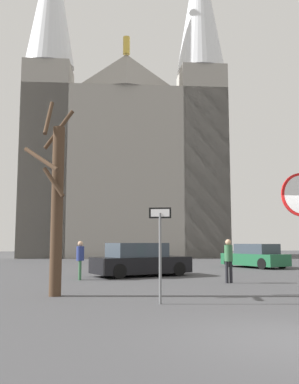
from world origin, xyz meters
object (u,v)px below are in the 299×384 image
bare_tree (56,202)px  pedestrian_standing (80,256)px  one_way_arrow_sign (160,243)px  pedestrian_walking (229,256)px  parked_car_far_black (140,261)px  parked_car_near_green (255,256)px  cathedral (125,152)px

bare_tree → pedestrian_standing: bare_tree is taller
pedestrian_standing → one_way_arrow_sign: bearing=-72.4°
pedestrian_walking → pedestrian_standing: bearing=159.9°
parked_car_far_black → pedestrian_standing: (-2.69, -1.54, 0.26)m
parked_car_near_green → pedestrian_standing: (-10.31, -6.62, 0.29)m
parked_car_near_green → pedestrian_walking: 9.85m
bare_tree → parked_car_near_green: (10.93, 11.70, -2.11)m
parked_car_far_black → pedestrian_standing: pedestrian_standing is taller
parked_car_far_black → pedestrian_standing: size_ratio=3.00×
one_way_arrow_sign → parked_car_far_black: bearing=87.0°
parked_car_far_black → pedestrian_standing: bearing=-150.3°
pedestrian_walking → parked_car_near_green: bearing=62.2°
one_way_arrow_sign → pedestrian_walking: (3.50, 4.95, -0.55)m
bare_tree → parked_car_far_black: bare_tree is taller
bare_tree → cathedral: bearing=81.7°
bare_tree → parked_car_near_green: bearing=47.0°
bare_tree → pedestrian_walking: (6.35, 2.99, -1.76)m
cathedral → bare_tree: cathedral is taller
bare_tree → parked_car_far_black: bearing=63.5°
cathedral → pedestrian_walking: cathedral is taller
bare_tree → parked_car_far_black: (3.30, 6.62, -2.07)m
cathedral → parked_car_far_black: 26.37m
one_way_arrow_sign → pedestrian_standing: size_ratio=1.55×
cathedral → one_way_arrow_sign: bearing=-92.9°
one_way_arrow_sign → cathedral: bearing=87.1°
pedestrian_walking → pedestrian_standing: size_ratio=1.04×
parked_car_far_black → parked_car_near_green: bearing=33.7°
cathedral → parked_car_near_green: size_ratio=7.84×
bare_tree → parked_car_near_green: 16.15m
cathedral → pedestrian_walking: bearing=-86.2°
one_way_arrow_sign → bare_tree: 3.66m
one_way_arrow_sign → parked_car_near_green: 15.89m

